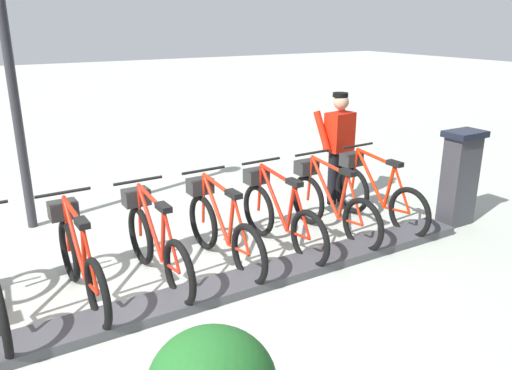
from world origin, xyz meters
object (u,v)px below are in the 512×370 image
at_px(worker_near_rack, 338,145).
at_px(bike_docked_1, 330,203).
at_px(bike_docked_0, 375,193).
at_px(bike_docked_5, 79,259).
at_px(bike_docked_3, 221,227).
at_px(lamp_post, 5,32).
at_px(payment_kiosk, 459,176).
at_px(bike_docked_2, 279,214).
at_px(bike_docked_4, 155,242).

bearing_deg(worker_near_rack, bike_docked_1, 136.51).
xyz_separation_m(bike_docked_0, bike_docked_5, (0.00, 3.87, 0.00)).
relative_size(bike_docked_3, lamp_post, 0.45).
bearing_deg(worker_near_rack, payment_kiosk, -148.47).
bearing_deg(bike_docked_2, payment_kiosk, -102.95).
xyz_separation_m(bike_docked_5, worker_near_rack, (0.87, -3.92, 0.48)).
height_order(bike_docked_0, bike_docked_5, same).
bearing_deg(bike_docked_5, worker_near_rack, -77.48).
height_order(bike_docked_5, worker_near_rack, worker_near_rack).
bearing_deg(lamp_post, bike_docked_2, -132.09).
distance_m(bike_docked_0, bike_docked_3, 2.32).
xyz_separation_m(payment_kiosk, bike_docked_4, (0.57, 4.03, -0.24)).
relative_size(bike_docked_1, lamp_post, 0.45).
bearing_deg(bike_docked_0, bike_docked_5, 90.00).
xyz_separation_m(bike_docked_1, lamp_post, (2.24, 3.25, 2.07)).
bearing_deg(payment_kiosk, worker_near_rack, 31.53).
height_order(payment_kiosk, worker_near_rack, worker_near_rack).
distance_m(bike_docked_0, bike_docked_4, 3.10).
bearing_deg(worker_near_rack, bike_docked_2, 118.56).
bearing_deg(bike_docked_3, bike_docked_4, 90.00).
bearing_deg(bike_docked_5, lamp_post, 3.95).
distance_m(bike_docked_0, bike_docked_2, 1.55).
xyz_separation_m(bike_docked_5, lamp_post, (2.24, 0.15, 2.07)).
height_order(bike_docked_3, worker_near_rack, worker_near_rack).
bearing_deg(bike_docked_3, payment_kiosk, -99.95).
distance_m(bike_docked_2, bike_docked_3, 0.77).
bearing_deg(payment_kiosk, lamp_post, 60.49).
height_order(payment_kiosk, bike_docked_3, payment_kiosk).
height_order(bike_docked_1, bike_docked_4, same).
xyz_separation_m(bike_docked_0, bike_docked_2, (0.00, 1.55, 0.00)).
distance_m(bike_docked_1, worker_near_rack, 1.29).
distance_m(bike_docked_3, lamp_post, 3.49).
bearing_deg(bike_docked_0, worker_near_rack, -3.44).
distance_m(bike_docked_1, bike_docked_5, 3.10).
xyz_separation_m(bike_docked_2, bike_docked_3, (-0.00, 0.77, -0.00)).
distance_m(bike_docked_4, bike_docked_5, 0.77).
height_order(bike_docked_1, bike_docked_5, same).
relative_size(bike_docked_0, lamp_post, 0.45).
xyz_separation_m(payment_kiosk, bike_docked_0, (0.57, 0.94, -0.24)).
bearing_deg(bike_docked_0, bike_docked_3, 90.00).
relative_size(bike_docked_1, bike_docked_2, 1.00).
relative_size(worker_near_rack, lamp_post, 0.44).
relative_size(bike_docked_1, bike_docked_4, 1.00).
bearing_deg(worker_near_rack, bike_docked_5, 102.52).
height_order(bike_docked_3, bike_docked_4, same).
relative_size(payment_kiosk, bike_docked_1, 0.74).
relative_size(payment_kiosk, worker_near_rack, 0.77).
bearing_deg(bike_docked_0, bike_docked_4, 90.00).
height_order(payment_kiosk, bike_docked_4, payment_kiosk).
bearing_deg(bike_docked_4, bike_docked_2, -90.00).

